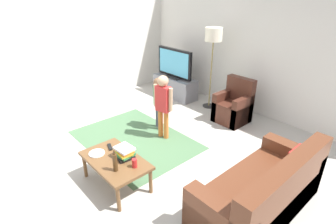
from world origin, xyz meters
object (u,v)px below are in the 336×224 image
(tv_stand, at_px, (175,87))
(child_near_tv, at_px, (158,99))
(child_center, at_px, (163,102))
(bottle, at_px, (115,162))
(book_stack, at_px, (124,153))
(floor_lamp, at_px, (213,39))
(soda_can, at_px, (135,163))
(armchair, at_px, (234,107))
(couch, at_px, (265,194))
(coffee_table, at_px, (115,162))
(tv_remote, at_px, (110,147))
(plate, at_px, (97,153))
(tv, at_px, (174,64))

(tv_stand, height_order, child_near_tv, child_near_tv)
(child_center, bearing_deg, bottle, -61.95)
(child_near_tv, bearing_deg, book_stack, -55.81)
(floor_lamp, height_order, soda_can, floor_lamp)
(armchair, distance_m, floor_lamp, 1.50)
(couch, distance_m, child_near_tv, 2.59)
(coffee_table, relative_size, tv_remote, 5.88)
(child_near_tv, distance_m, tv_remote, 1.54)
(coffee_table, bearing_deg, couch, 32.58)
(child_center, height_order, tv_remote, child_center)
(armchair, height_order, bottle, armchair)
(couch, distance_m, child_center, 2.26)
(armchair, xyz_separation_m, bottle, (0.33, -2.99, 0.25))
(floor_lamp, height_order, plate, floor_lamp)
(tv_stand, relative_size, soda_can, 10.00)
(armchair, height_order, soda_can, armchair)
(child_center, distance_m, bottle, 1.67)
(tv, xyz_separation_m, child_near_tv, (1.04, -1.38, -0.23))
(child_center, height_order, book_stack, child_center)
(armchair, height_order, coffee_table, armchair)
(tv_remote, bearing_deg, tv, 139.87)
(tv_stand, relative_size, tv_remote, 7.06)
(tv_stand, xyz_separation_m, floor_lamp, (1.01, 0.15, 1.30))
(child_center, height_order, soda_can, child_center)
(tv_stand, xyz_separation_m, child_center, (1.37, -1.56, 0.47))
(tv_stand, distance_m, child_center, 2.13)
(couch, relative_size, soda_can, 15.00)
(child_near_tv, relative_size, bottle, 3.38)
(tv_stand, relative_size, floor_lamp, 0.67)
(floor_lamp, height_order, coffee_table, floor_lamp)
(child_near_tv, height_order, bottle, child_near_tv)
(tv_stand, height_order, armchair, armchair)
(floor_lamp, relative_size, tv_remote, 10.47)
(tv, xyz_separation_m, plate, (1.65, -3.01, -0.42))
(coffee_table, bearing_deg, floor_lamp, 106.79)
(coffee_table, distance_m, tv_remote, 0.32)
(plate, bearing_deg, book_stack, 36.82)
(tv, bearing_deg, plate, -61.25)
(tv_stand, xyz_separation_m, coffee_table, (1.93, -2.91, 0.13))
(book_stack, xyz_separation_m, bottle, (0.17, -0.24, 0.05))
(child_center, bearing_deg, coffee_table, -67.37)
(floor_lamp, distance_m, child_center, 1.94)
(couch, relative_size, bottle, 5.91)
(couch, distance_m, armchair, 2.53)
(plate, bearing_deg, floor_lamp, 101.45)
(book_stack, bearing_deg, plate, -143.18)
(couch, height_order, plate, couch)
(tv, bearing_deg, couch, -27.27)
(couch, height_order, soda_can, couch)
(bottle, bearing_deg, tv_remote, 157.07)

